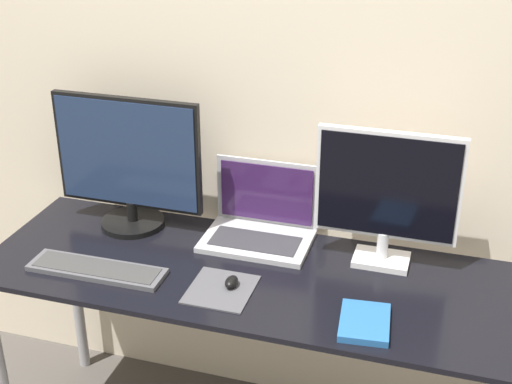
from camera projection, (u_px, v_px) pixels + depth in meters
The scene contains 9 objects.
wall_back at pixel (282, 82), 2.31m from camera, with size 7.00×0.05×2.50m.
desk at pixel (249, 296), 2.26m from camera, with size 1.69×0.60×0.74m.
monitor_left at pixel (128, 163), 2.40m from camera, with size 0.52×0.22×0.47m.
monitor_right at pixel (387, 193), 2.17m from camera, with size 0.44×0.12×0.44m.
laptop at pixel (261, 221), 2.39m from camera, with size 0.36×0.25×0.25m.
keyboard at pixel (97, 269), 2.21m from camera, with size 0.44×0.12×0.02m.
mousepad at pixel (221, 289), 2.13m from camera, with size 0.19×0.21×0.00m.
mouse at pixel (231, 282), 2.13m from camera, with size 0.04×0.06×0.03m.
book at pixel (365, 322), 1.96m from camera, with size 0.15×0.19×0.02m.
Camera 1 is at (0.57, -1.51, 1.93)m, focal length 50.00 mm.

